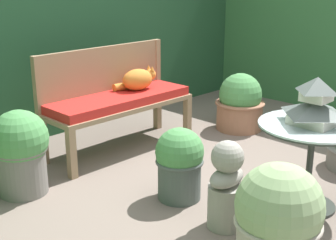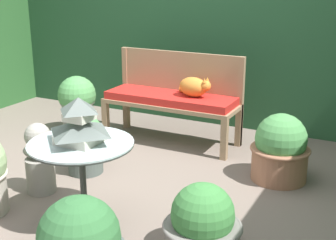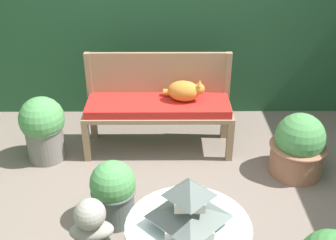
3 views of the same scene
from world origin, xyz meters
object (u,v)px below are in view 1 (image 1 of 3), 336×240
at_px(potted_plant_hedge_corner, 278,221).
at_px(potted_plant_path_edge, 180,163).
at_px(patio_table, 312,142).
at_px(potted_plant_table_far, 21,150).
at_px(garden_bench, 120,104).
at_px(potted_plant_table_near, 240,104).
at_px(pagoda_birdhouse, 316,104).
at_px(cat, 138,79).
at_px(garden_bust, 226,186).

xyz_separation_m(potted_plant_hedge_corner, potted_plant_path_edge, (0.26, 0.95, -0.03)).
height_order(patio_table, potted_plant_table_far, potted_plant_table_far).
xyz_separation_m(garden_bench, potted_plant_path_edge, (-0.32, -1.03, -0.16)).
bearing_deg(garden_bench, potted_plant_table_near, -18.31).
bearing_deg(pagoda_birdhouse, potted_plant_table_near, 52.05).
xyz_separation_m(cat, potted_plant_table_near, (0.99, -0.44, -0.34)).
bearing_deg(potted_plant_path_edge, potted_plant_table_far, 130.39).
bearing_deg(potted_plant_table_far, potted_plant_path_edge, -49.61).
height_order(garden_bench, potted_plant_table_far, potted_plant_table_far).
height_order(pagoda_birdhouse, garden_bust, pagoda_birdhouse).
bearing_deg(potted_plant_hedge_corner, potted_plant_path_edge, 74.60).
distance_m(garden_bench, potted_plant_table_near, 1.31).
relative_size(patio_table, potted_plant_hedge_corner, 1.16).
distance_m(garden_bust, potted_plant_hedge_corner, 0.51).
height_order(pagoda_birdhouse, potted_plant_table_far, pagoda_birdhouse).
xyz_separation_m(potted_plant_table_far, potted_plant_table_near, (2.29, -0.24, -0.06)).
distance_m(potted_plant_path_edge, potted_plant_table_near, 1.68).
xyz_separation_m(cat, pagoda_birdhouse, (-0.05, -1.77, 0.12)).
distance_m(patio_table, potted_plant_path_edge, 0.90).
height_order(pagoda_birdhouse, potted_plant_table_near, pagoda_birdhouse).
height_order(garden_bench, pagoda_birdhouse, pagoda_birdhouse).
bearing_deg(garden_bench, pagoda_birdhouse, -83.55).
bearing_deg(garden_bench, potted_plant_path_edge, -107.38).
height_order(potted_plant_path_edge, potted_plant_table_far, potted_plant_table_far).
bearing_deg(garden_bench, cat, 6.23).
bearing_deg(potted_plant_hedge_corner, cat, 67.59).
bearing_deg(potted_plant_hedge_corner, garden_bench, 73.57).
bearing_deg(cat, garden_bench, -165.83).
xyz_separation_m(garden_bench, cat, (0.24, 0.03, 0.18)).
bearing_deg(patio_table, potted_plant_table_far, 128.54).
relative_size(patio_table, potted_plant_table_far, 1.15).
xyz_separation_m(pagoda_birdhouse, potted_plant_table_near, (1.04, 1.33, -0.46)).
xyz_separation_m(garden_bust, potted_plant_table_near, (1.64, 1.10, -0.01)).
distance_m(garden_bench, patio_table, 1.75).
height_order(patio_table, potted_plant_table_near, patio_table).
bearing_deg(potted_plant_path_edge, potted_plant_hedge_corner, -105.40).
xyz_separation_m(patio_table, potted_plant_path_edge, (-0.52, 0.71, -0.20)).
xyz_separation_m(garden_bust, potted_plant_hedge_corner, (-0.18, -0.48, 0.03)).
bearing_deg(potted_plant_table_near, patio_table, -127.95).
relative_size(patio_table, pagoda_birdhouse, 2.01).
bearing_deg(potted_plant_table_far, patio_table, -51.46).
bearing_deg(garden_bench, potted_plant_hedge_corner, -106.43).
bearing_deg(potted_plant_table_far, cat, 8.37).
bearing_deg(potted_plant_table_near, garden_bust, -146.22).
relative_size(cat, potted_plant_table_far, 0.62).
height_order(pagoda_birdhouse, potted_plant_path_edge, pagoda_birdhouse).
bearing_deg(cat, potted_plant_table_near, -15.77).
xyz_separation_m(potted_plant_path_edge, potted_plant_table_near, (1.56, 0.62, -0.00)).
xyz_separation_m(garden_bench, potted_plant_hedge_corner, (-0.59, -1.98, -0.13)).
bearing_deg(pagoda_birdhouse, garden_bust, 158.77).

